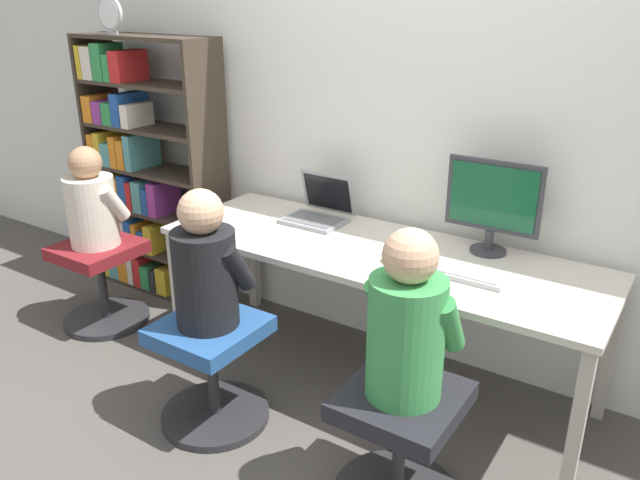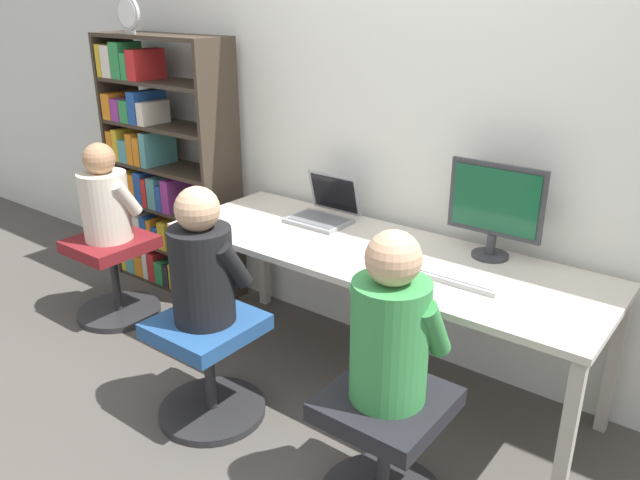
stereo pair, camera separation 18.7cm
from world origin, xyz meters
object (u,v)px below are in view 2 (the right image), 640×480
at_px(office_chair_side, 114,273).
at_px(desktop_monitor, 495,208).
at_px(person_at_monitor, 391,327).
at_px(bookshelf, 157,174).
at_px(office_chair_left, 384,446).
at_px(desk_clock, 128,14).
at_px(keyboard, 451,275).
at_px(person_near_shelf, 105,198).
at_px(laptop, 324,211).
at_px(person_at_laptop, 202,263).
at_px(office_chair_right, 209,362).

bearing_deg(office_chair_side, desktop_monitor, 15.95).
distance_m(person_at_monitor, bookshelf, 2.37).
relative_size(office_chair_left, desk_clock, 2.37).
bearing_deg(desktop_monitor, keyboard, -96.63).
relative_size(keyboard, person_near_shelf, 0.79).
relative_size(laptop, person_at_laptop, 0.51).
bearing_deg(bookshelf, desktop_monitor, 2.08).
bearing_deg(desk_clock, office_chair_right, -29.37).
bearing_deg(office_chair_left, office_chair_right, -179.63).
height_order(desktop_monitor, office_chair_left, desktop_monitor).
relative_size(office_chair_right, desk_clock, 2.37).
bearing_deg(office_chair_right, bookshelf, 147.90).
xyz_separation_m(person_at_monitor, office_chair_side, (-2.07, 0.31, -0.49)).
distance_m(office_chair_left, office_chair_side, 2.09).
height_order(laptop, office_chair_left, laptop).
bearing_deg(keyboard, desk_clock, 175.89).
distance_m(bookshelf, desk_clock, 0.96).
height_order(office_chair_left, office_chair_side, same).
relative_size(person_at_monitor, office_chair_side, 1.26).
xyz_separation_m(desk_clock, office_chair_side, (0.19, -0.43, -1.42)).
xyz_separation_m(desktop_monitor, office_chair_side, (-2.04, -0.58, -0.67)).
height_order(desktop_monitor, office_chair_side, desktop_monitor).
relative_size(keyboard, person_at_monitor, 0.71).
xyz_separation_m(laptop, office_chair_left, (0.91, -0.83, -0.49)).
bearing_deg(person_at_monitor, person_near_shelf, 171.31).
bearing_deg(desktop_monitor, office_chair_right, -134.47).
bearing_deg(office_chair_right, person_at_laptop, 90.00).
xyz_separation_m(office_chair_right, bookshelf, (-1.31, 0.82, 0.46)).
relative_size(desktop_monitor, laptop, 1.40).
bearing_deg(person_at_laptop, office_chair_side, 164.53).
distance_m(office_chair_right, person_near_shelf, 1.28).
bearing_deg(bookshelf, office_chair_side, -71.85).
bearing_deg(laptop, person_at_monitor, -42.23).
height_order(office_chair_left, person_near_shelf, person_near_shelf).
height_order(bookshelf, office_chair_side, bookshelf).
xyz_separation_m(office_chair_left, person_near_shelf, (-2.07, 0.32, 0.46)).
distance_m(laptop, person_at_laptop, 0.83).
distance_m(office_chair_left, desk_clock, 2.77).
xyz_separation_m(desktop_monitor, bookshelf, (-2.20, -0.08, -0.20)).
bearing_deg(bookshelf, person_at_laptop, -31.98).
xyz_separation_m(office_chair_right, office_chair_side, (-1.15, 0.32, 0.00)).
height_order(office_chair_left, person_at_monitor, person_at_monitor).
bearing_deg(bookshelf, person_at_monitor, -20.05).
relative_size(person_at_laptop, person_near_shelf, 1.07).
xyz_separation_m(bookshelf, office_chair_side, (0.16, -0.50, -0.46)).
bearing_deg(desk_clock, bookshelf, 70.21).
xyz_separation_m(office_chair_left, person_at_laptop, (-0.92, -0.00, 0.48)).
distance_m(keyboard, office_chair_left, 0.74).
bearing_deg(laptop, office_chair_right, -90.72).
bearing_deg(desktop_monitor, office_chair_left, -88.15).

